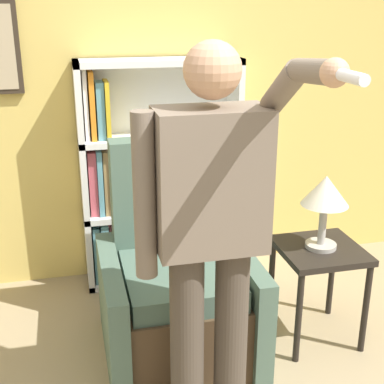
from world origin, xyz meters
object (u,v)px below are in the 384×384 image
(side_table, at_px, (319,263))
(person_standing, at_px, (211,227))
(bookcase, at_px, (145,180))
(table_lamp, at_px, (325,195))
(armchair, at_px, (176,289))

(side_table, bearing_deg, person_standing, -145.26)
(bookcase, xyz_separation_m, side_table, (0.85, -0.96, -0.25))
(table_lamp, bearing_deg, armchair, 172.36)
(person_standing, bearing_deg, table_lamp, 34.74)
(person_standing, bearing_deg, bookcase, 91.96)
(bookcase, relative_size, person_standing, 0.88)
(armchair, distance_m, table_lamp, 0.98)
(armchair, bearing_deg, bookcase, 92.44)
(armchair, xyz_separation_m, table_lamp, (0.82, -0.11, 0.53))
(bookcase, distance_m, table_lamp, 1.29)
(armchair, relative_size, person_standing, 0.66)
(person_standing, height_order, side_table, person_standing)
(armchair, relative_size, table_lamp, 2.75)
(person_standing, relative_size, table_lamp, 4.15)
(armchair, height_order, person_standing, person_standing)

